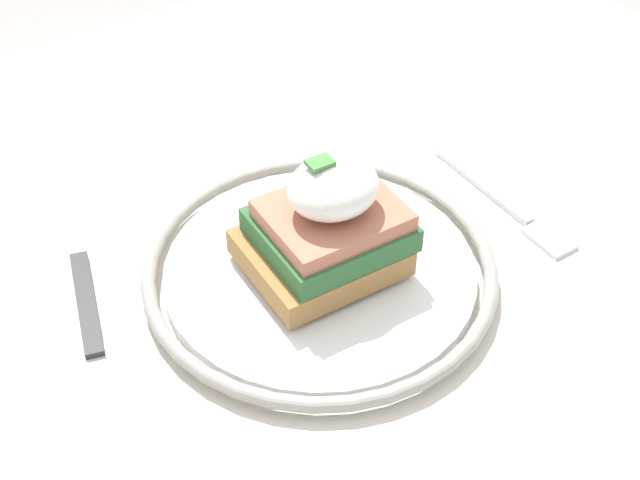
# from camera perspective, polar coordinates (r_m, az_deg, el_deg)

# --- Properties ---
(dining_table) EXTENTS (0.91, 0.77, 0.75)m
(dining_table) POSITION_cam_1_polar(r_m,az_deg,el_deg) (0.71, -0.38, -8.72)
(dining_table) COLOR beige
(dining_table) RESTS_ON ground_plane
(plate) EXTENTS (0.24, 0.24, 0.02)m
(plate) POSITION_cam_1_polar(r_m,az_deg,el_deg) (0.60, 0.00, -1.93)
(plate) COLOR white
(plate) RESTS_ON dining_table
(sandwich) EXTENTS (0.10, 0.08, 0.08)m
(sandwich) POSITION_cam_1_polar(r_m,az_deg,el_deg) (0.57, 0.30, 0.84)
(sandwich) COLOR #9E703D
(sandwich) RESTS_ON plate
(fork) EXTENTS (0.02, 0.14, 0.00)m
(fork) POSITION_cam_1_polar(r_m,az_deg,el_deg) (0.67, 11.95, 2.21)
(fork) COLOR silver
(fork) RESTS_ON dining_table
(knife) EXTENTS (0.07, 0.21, 0.01)m
(knife) POSITION_cam_1_polar(r_m,az_deg,el_deg) (0.57, -14.23, -6.88)
(knife) COLOR #2D2D2D
(knife) RESTS_ON dining_table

